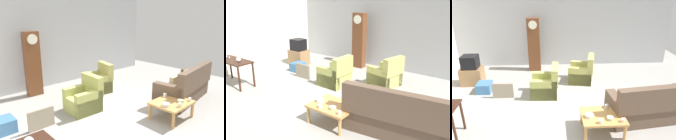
% 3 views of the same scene
% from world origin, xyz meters
% --- Properties ---
extents(ground_plane, '(10.40, 10.40, 0.00)m').
position_xyz_m(ground_plane, '(0.00, 0.00, 0.00)').
color(ground_plane, '#999691').
extents(garage_door_wall, '(8.40, 0.16, 3.20)m').
position_xyz_m(garage_door_wall, '(0.00, 3.60, 1.60)').
color(garage_door_wall, '#ADAFB5').
rests_on(garage_door_wall, ground_plane).
extents(pegboard_wall_left, '(0.12, 6.40, 2.88)m').
position_xyz_m(pegboard_wall_left, '(-4.20, 0.40, 1.44)').
color(pegboard_wall_left, beige).
rests_on(pegboard_wall_left, ground_plane).
extents(couch_floral, '(2.19, 1.14, 1.04)m').
position_xyz_m(couch_floral, '(1.98, -0.38, 0.35)').
color(couch_floral, brown).
rests_on(couch_floral, ground_plane).
extents(armchair_olive_near, '(0.82, 0.79, 0.92)m').
position_xyz_m(armchair_olive_near, '(-0.64, 1.02, 0.31)').
color(armchair_olive_near, tan).
rests_on(armchair_olive_near, ground_plane).
extents(armchair_olive_far, '(0.94, 0.91, 0.92)m').
position_xyz_m(armchair_olive_far, '(0.56, 1.90, 0.31)').
color(armchair_olive_far, tan).
rests_on(armchair_olive_far, ground_plane).
extents(coffee_table_wood, '(0.96, 0.76, 0.42)m').
position_xyz_m(coffee_table_wood, '(0.67, -0.77, 0.36)').
color(coffee_table_wood, tan).
rests_on(coffee_table_wood, ground_plane).
extents(console_table_dark, '(1.30, 0.56, 0.77)m').
position_xyz_m(console_table_dark, '(-3.10, -0.76, 0.66)').
color(console_table_dark, '#381E14').
rests_on(console_table_dark, ground_plane).
extents(grandfather_clock, '(0.44, 0.30, 1.97)m').
position_xyz_m(grandfather_clock, '(-1.11, 3.01, 0.99)').
color(grandfather_clock, brown).
rests_on(grandfather_clock, ground_plane).
extents(tv_stand_cabinet, '(0.68, 0.52, 0.57)m').
position_xyz_m(tv_stand_cabinet, '(-3.08, 1.89, 0.28)').
color(tv_stand_cabinet, '#997047').
rests_on(tv_stand_cabinet, ground_plane).
extents(tv_crt, '(0.48, 0.44, 0.42)m').
position_xyz_m(tv_crt, '(-3.08, 1.89, 0.78)').
color(tv_crt, black).
rests_on(tv_crt, tv_stand_cabinet).
extents(framed_picture_leaning, '(0.60, 0.05, 0.46)m').
position_xyz_m(framed_picture_leaning, '(-1.89, 0.88, 0.23)').
color(framed_picture_leaning, gray).
rests_on(framed_picture_leaning, ground_plane).
extents(storage_box_blue, '(0.41, 0.45, 0.30)m').
position_xyz_m(storage_box_blue, '(-2.54, 1.30, 0.15)').
color(storage_box_blue, teal).
rests_on(storage_box_blue, ground_plane).
extents(glass_dome_cloche, '(0.14, 0.14, 0.14)m').
position_xyz_m(glass_dome_cloche, '(-2.79, -0.77, 0.84)').
color(glass_dome_cloche, silver).
rests_on(glass_dome_cloche, console_table_dark).
extents(cup_white_porcelain, '(0.07, 0.07, 0.08)m').
position_xyz_m(cup_white_porcelain, '(1.03, -1.03, 0.46)').
color(cup_white_porcelain, white).
rests_on(cup_white_porcelain, coffee_table_wood).
extents(cup_blue_rimmed, '(0.09, 0.09, 0.09)m').
position_xyz_m(cup_blue_rimmed, '(0.82, -0.47, 0.47)').
color(cup_blue_rimmed, silver).
rests_on(cup_blue_rimmed, coffee_table_wood).
extents(cup_cream_tall, '(0.09, 0.09, 0.08)m').
position_xyz_m(cup_cream_tall, '(0.55, -1.06, 0.46)').
color(cup_cream_tall, beige).
rests_on(cup_cream_tall, coffee_table_wood).
extents(bowl_white_stacked, '(0.17, 0.17, 0.07)m').
position_xyz_m(bowl_white_stacked, '(0.34, -0.82, 0.46)').
color(bowl_white_stacked, white).
rests_on(bowl_white_stacked, coffee_table_wood).
extents(bowl_shallow_green, '(0.15, 0.15, 0.06)m').
position_xyz_m(bowl_shallow_green, '(0.79, -0.93, 0.45)').
color(bowl_shallow_green, '#B2C69E').
rests_on(bowl_shallow_green, coffee_table_wood).
extents(wine_glass_tall, '(0.08, 0.08, 0.21)m').
position_xyz_m(wine_glass_tall, '(-3.58, -0.69, 0.91)').
color(wine_glass_tall, silver).
rests_on(wine_glass_tall, console_table_dark).
extents(wine_glass_mid, '(0.06, 0.06, 0.20)m').
position_xyz_m(wine_glass_mid, '(-3.42, -0.68, 0.90)').
color(wine_glass_mid, silver).
rests_on(wine_glass_mid, console_table_dark).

